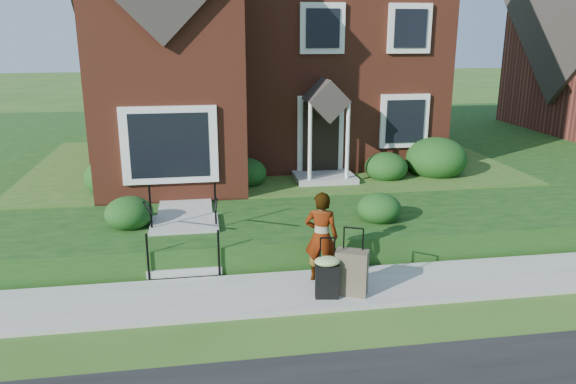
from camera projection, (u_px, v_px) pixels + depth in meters
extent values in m
plane|color=#2D5119|center=(325.00, 291.00, 10.14)|extent=(120.00, 120.00, 0.00)
cube|color=#9E9B93|center=(325.00, 289.00, 10.12)|extent=(60.00, 1.60, 0.08)
cube|color=#133A0F|center=(365.00, 149.00, 21.01)|extent=(44.00, 20.00, 0.60)
cube|color=#9E9B93|center=(186.00, 190.00, 14.33)|extent=(1.20, 6.00, 0.06)
cube|color=maroon|center=(260.00, 70.00, 18.72)|extent=(10.00, 8.00, 5.40)
cube|color=maroon|center=(169.00, 83.00, 13.74)|extent=(3.60, 2.40, 5.40)
cube|color=silver|center=(170.00, 144.00, 13.00)|extent=(2.20, 0.30, 1.80)
cube|color=black|center=(321.00, 139.00, 15.50)|extent=(1.00, 0.12, 2.10)
cube|color=black|center=(404.00, 121.00, 15.75)|extent=(1.40, 0.10, 1.50)
cube|color=#9E9B93|center=(185.00, 270.00, 10.66)|extent=(1.40, 0.30, 0.15)
cube|color=#9E9B93|center=(185.00, 257.00, 10.90)|extent=(1.40, 0.30, 0.15)
cube|color=#9E9B93|center=(184.00, 244.00, 11.15)|extent=(1.40, 0.30, 0.15)
cube|color=#9E9B93|center=(184.00, 232.00, 11.39)|extent=(1.40, 0.30, 0.15)
cube|color=#9E9B93|center=(185.00, 223.00, 11.91)|extent=(1.40, 0.80, 0.15)
cylinder|color=black|center=(148.00, 257.00, 10.32)|extent=(0.04, 0.04, 0.90)
cylinder|color=black|center=(150.00, 206.00, 11.29)|extent=(0.04, 0.04, 0.90)
cylinder|color=black|center=(219.00, 253.00, 10.51)|extent=(0.04, 0.04, 0.90)
cylinder|color=black|center=(215.00, 203.00, 11.49)|extent=(0.04, 0.04, 0.90)
ellipsoid|color=#123510|center=(115.00, 173.00, 14.01)|extent=(1.50, 1.50, 1.05)
ellipsoid|color=#123510|center=(245.00, 170.00, 14.80)|extent=(1.15, 1.15, 0.81)
ellipsoid|color=#123510|center=(386.00, 164.00, 15.41)|extent=(1.17, 1.17, 0.82)
ellipsoid|color=#123510|center=(437.00, 154.00, 15.77)|extent=(1.71, 1.71, 1.20)
ellipsoid|color=#123510|center=(129.00, 210.00, 11.66)|extent=(1.00, 1.00, 0.70)
ellipsoid|color=#123510|center=(379.00, 205.00, 12.03)|extent=(0.95, 0.95, 0.66)
imported|color=#999999|center=(321.00, 237.00, 10.20)|extent=(0.72, 0.61, 1.70)
cube|color=black|center=(327.00, 281.00, 9.66)|extent=(0.44, 0.28, 0.61)
cylinder|color=black|center=(328.00, 239.00, 9.45)|extent=(0.25, 0.07, 0.03)
cylinder|color=black|center=(321.00, 252.00, 9.50)|extent=(0.02, 0.02, 0.46)
cylinder|color=black|center=(335.00, 252.00, 9.53)|extent=(0.02, 0.02, 0.46)
cylinder|color=black|center=(319.00, 296.00, 9.72)|extent=(0.05, 0.07, 0.06)
cylinder|color=black|center=(335.00, 295.00, 9.76)|extent=(0.05, 0.07, 0.06)
ellipsoid|color=#96B064|center=(327.00, 261.00, 9.56)|extent=(0.50, 0.43, 0.14)
cube|color=brown|center=(351.00, 272.00, 9.77)|extent=(0.64, 0.51, 0.80)
cylinder|color=black|center=(353.00, 230.00, 9.55)|extent=(0.32, 0.16, 0.03)
cylinder|color=black|center=(343.00, 241.00, 9.58)|extent=(0.02, 0.02, 0.39)
cylinder|color=black|center=(362.00, 240.00, 9.63)|extent=(0.02, 0.02, 0.39)
cylinder|color=black|center=(340.00, 293.00, 9.84)|extent=(0.06, 0.07, 0.06)
cylinder|color=black|center=(362.00, 291.00, 9.90)|extent=(0.06, 0.07, 0.06)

